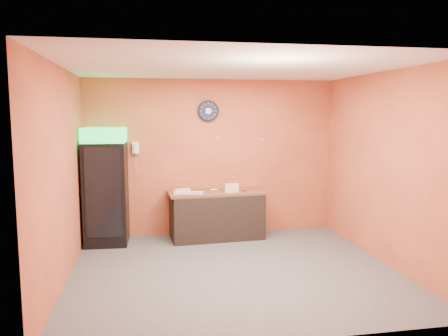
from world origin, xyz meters
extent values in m
plane|color=#47474C|center=(0.00, 0.00, 0.00)|extent=(4.50, 4.50, 0.00)
cube|color=#CB5F39|center=(0.00, 2.00, 1.40)|extent=(4.50, 0.02, 2.80)
cube|color=#CB5F39|center=(-2.25, 0.00, 1.40)|extent=(0.02, 4.00, 2.80)
cube|color=#CB5F39|center=(2.25, 0.00, 1.40)|extent=(0.02, 4.00, 2.80)
cube|color=white|center=(0.00, 0.00, 2.80)|extent=(4.50, 4.00, 0.02)
cube|color=black|center=(-1.85, 1.65, 0.86)|extent=(0.71, 0.71, 1.71)
cube|color=#1ADE55|center=(-1.85, 1.65, 1.84)|extent=(0.71, 0.71, 0.24)
cube|color=black|center=(-1.84, 1.30, 0.93)|extent=(0.57, 0.04, 1.47)
cube|color=black|center=(0.03, 1.65, 0.40)|extent=(1.63, 0.81, 0.80)
cylinder|color=black|center=(-0.07, 1.98, 2.24)|extent=(0.38, 0.05, 0.38)
cylinder|color=#0F1433|center=(-0.07, 1.95, 2.24)|extent=(0.33, 0.01, 0.33)
cube|color=white|center=(-0.07, 1.94, 2.24)|extent=(0.09, 0.00, 0.09)
cube|color=white|center=(-1.35, 1.96, 1.59)|extent=(0.11, 0.06, 0.20)
cube|color=white|center=(-1.35, 1.91, 1.59)|extent=(0.05, 0.04, 0.17)
cube|color=brown|center=(0.03, 1.65, 0.82)|extent=(1.73, 0.81, 0.04)
cube|color=beige|center=(0.27, 1.50, 0.86)|extent=(0.24, 0.09, 0.05)
cube|color=beige|center=(0.27, 1.50, 0.91)|extent=(0.24, 0.09, 0.05)
cube|color=beige|center=(0.27, 1.50, 0.96)|extent=(0.24, 0.09, 0.05)
cube|color=beige|center=(-0.59, 1.50, 0.86)|extent=(0.29, 0.12, 0.04)
cube|color=beige|center=(-0.37, 1.46, 0.86)|extent=(0.29, 0.16, 0.04)
cube|color=beige|center=(-0.57, 1.75, 0.86)|extent=(0.31, 0.21, 0.04)
cylinder|color=silver|center=(0.08, 1.75, 0.87)|extent=(0.06, 0.06, 0.06)
camera|label=1|loc=(-1.18, -5.80, 2.19)|focal=35.00mm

